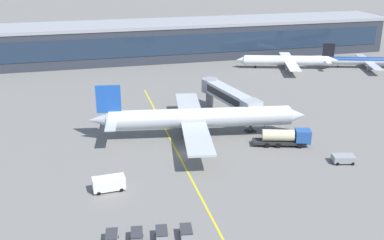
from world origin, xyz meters
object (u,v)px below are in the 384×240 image
object	(u,v)px
baggage_cart_1	(137,236)
commuter_jet_far	(287,60)
baggage_cart_3	(186,233)
crew_van	(110,183)
fuel_tanker	(286,137)
baggage_cart_0	(112,238)
commuter_jet_near	(366,61)
baggage_cart_2	(162,234)
main_airliner	(199,118)
pushback_tug	(344,158)

from	to	relation	value
baggage_cart_1	commuter_jet_far	bearing A→B (deg)	54.08
commuter_jet_far	baggage_cart_3	bearing A→B (deg)	-122.52
crew_van	commuter_jet_far	xyz separation A→B (m)	(59.57, 64.66, 1.28)
fuel_tanker	baggage_cart_3	bearing A→B (deg)	-135.65
fuel_tanker	crew_van	bearing A→B (deg)	-164.32
baggage_cart_0	fuel_tanker	bearing A→B (deg)	34.04
baggage_cart_0	commuter_jet_near	bearing A→B (deg)	40.84
fuel_tanker	baggage_cart_2	size ratio (longest dim) A/B	3.92
main_airliner	baggage_cart_0	bearing A→B (deg)	-122.03
crew_van	baggage_cart_0	size ratio (longest dim) A/B	1.82
baggage_cart_0	pushback_tug	bearing A→B (deg)	18.65
baggage_cart_0	baggage_cart_1	size ratio (longest dim) A/B	1.00
main_airliner	fuel_tanker	xyz separation A→B (m)	(14.97, -8.20, -2.30)
main_airliner	pushback_tug	xyz separation A→B (m)	(21.80, -17.66, -3.20)
crew_van	commuter_jet_near	world-z (taller)	commuter_jet_near
main_airliner	baggage_cart_1	world-z (taller)	main_airliner
pushback_tug	commuter_jet_near	size ratio (longest dim) A/B	0.16
fuel_tanker	baggage_cart_3	distance (m)	35.36
crew_van	baggage_cart_1	distance (m)	14.58
main_airliner	baggage_cart_1	distance (m)	36.32
pushback_tug	baggage_cart_3	distance (m)	35.55
commuter_jet_near	main_airliner	bearing A→B (deg)	-147.40
baggage_cart_1	commuter_jet_near	size ratio (longest dim) A/B	0.11
crew_van	baggage_cart_3	xyz separation A→B (m)	(8.67, -15.18, -0.53)
baggage_cart_1	baggage_cart_3	size ratio (longest dim) A/B	1.00
fuel_tanker	crew_van	distance (m)	35.26
baggage_cart_0	main_airliner	bearing A→B (deg)	57.97
baggage_cart_1	pushback_tug	bearing A→B (deg)	20.59
baggage_cart_3	commuter_jet_far	size ratio (longest dim) A/B	0.09
baggage_cart_1	baggage_cart_2	world-z (taller)	same
baggage_cart_0	baggage_cart_1	distance (m)	3.20
baggage_cart_1	commuter_jet_far	size ratio (longest dim) A/B	0.09
pushback_tug	baggage_cart_1	bearing A→B (deg)	-159.41
fuel_tanker	pushback_tug	xyz separation A→B (m)	(6.83, -9.46, -0.90)
fuel_tanker	baggage_cart_2	distance (m)	37.43
baggage_cart_1	baggage_cart_3	world-z (taller)	same
fuel_tanker	baggage_cart_2	bearing A→B (deg)	-139.49
baggage_cart_2	commuter_jet_near	size ratio (longest dim) A/B	0.11
baggage_cart_3	commuter_jet_near	distance (m)	105.74
pushback_tug	baggage_cart_3	size ratio (longest dim) A/B	1.49
main_airliner	baggage_cart_1	xyz separation A→B (m)	(-16.66, -32.11, -3.26)
baggage_cart_0	commuter_jet_far	size ratio (longest dim) A/B	0.09
fuel_tanker	commuter_jet_far	size ratio (longest dim) A/B	0.36
baggage_cart_3	commuter_jet_near	bearing A→B (deg)	44.71
pushback_tug	baggage_cart_2	distance (m)	38.28
commuter_jet_near	baggage_cart_1	bearing A→B (deg)	-137.92
pushback_tug	baggage_cart_3	xyz separation A→B (m)	(-32.11, -15.25, -0.07)
baggage_cart_2	commuter_jet_near	world-z (taller)	commuter_jet_near
baggage_cart_0	baggage_cart_1	bearing A→B (deg)	-7.20
baggage_cart_2	commuter_jet_near	distance (m)	107.74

